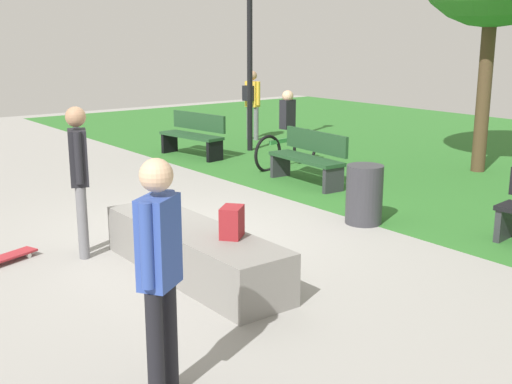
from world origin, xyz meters
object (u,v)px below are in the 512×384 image
(skater_performing_trick, at_px, (159,262))
(cyclist_on_bicycle, at_px, (287,135))
(skateboard_by_ledge, at_px, (4,258))
(park_bench_by_oak, at_px, (194,134))
(lamp_post, at_px, (250,15))
(concrete_ledge, at_px, (193,251))
(park_bench_near_lamppost, at_px, (309,157))
(trash_bin, at_px, (364,194))
(skater_watching, at_px, (79,170))
(backpack_on_ledge, at_px, (232,222))
(pedestrian_with_backpack, at_px, (252,99))

(skater_performing_trick, height_order, cyclist_on_bicycle, skater_performing_trick)
(skateboard_by_ledge, height_order, park_bench_by_oak, park_bench_by_oak)
(skater_performing_trick, relative_size, lamp_post, 0.36)
(concrete_ledge, relative_size, park_bench_near_lamppost, 1.65)
(lamp_post, height_order, cyclist_on_bicycle, lamp_post)
(skater_performing_trick, relative_size, trash_bin, 2.15)
(skater_watching, relative_size, trash_bin, 2.16)
(park_bench_near_lamppost, bearing_deg, skater_performing_trick, -50.56)
(skater_watching, height_order, park_bench_near_lamppost, skater_watching)
(skateboard_by_ledge, distance_m, park_bench_near_lamppost, 5.55)
(backpack_on_ledge, relative_size, lamp_post, 0.07)
(backpack_on_ledge, bearing_deg, lamp_post, -168.18)
(concrete_ledge, height_order, park_bench_by_oak, park_bench_by_oak)
(skater_watching, height_order, skateboard_by_ledge, skater_watching)
(skater_performing_trick, relative_size, park_bench_near_lamppost, 1.08)
(pedestrian_with_backpack, relative_size, cyclist_on_bicycle, 0.92)
(park_bench_near_lamppost, bearing_deg, trash_bin, -24.30)
(pedestrian_with_backpack, bearing_deg, park_bench_near_lamppost, -25.55)
(trash_bin, bearing_deg, backpack_on_ledge, -74.25)
(lamp_post, xyz_separation_m, trash_bin, (5.52, -2.20, -2.52))
(concrete_ledge, bearing_deg, cyclist_on_bicycle, 130.15)
(park_bench_near_lamppost, height_order, pedestrian_with_backpack, pedestrian_with_backpack)
(skateboard_by_ledge, bearing_deg, concrete_ledge, 43.31)
(concrete_ledge, bearing_deg, park_bench_near_lamppost, 122.55)
(park_bench_by_oak, bearing_deg, skater_performing_trick, -33.53)
(concrete_ledge, bearing_deg, skater_watching, -153.05)
(skater_watching, bearing_deg, pedestrian_with_backpack, 129.74)
(skateboard_by_ledge, bearing_deg, park_bench_near_lamppost, 99.30)
(lamp_post, height_order, pedestrian_with_backpack, lamp_post)
(park_bench_by_oak, height_order, pedestrian_with_backpack, pedestrian_with_backpack)
(skater_performing_trick, distance_m, trash_bin, 4.94)
(park_bench_near_lamppost, xyz_separation_m, park_bench_by_oak, (-3.41, -0.20, 0.00))
(pedestrian_with_backpack, height_order, cyclist_on_bicycle, pedestrian_with_backpack)
(skateboard_by_ledge, distance_m, pedestrian_with_backpack, 9.30)
(park_bench_near_lamppost, height_order, cyclist_on_bicycle, cyclist_on_bicycle)
(skater_performing_trick, bearing_deg, backpack_on_ledge, 131.15)
(lamp_post, xyz_separation_m, cyclist_on_bicycle, (1.89, -0.51, -2.29))
(concrete_ledge, relative_size, trash_bin, 3.30)
(backpack_on_ledge, bearing_deg, pedestrian_with_backpack, -168.27)
(backpack_on_ledge, bearing_deg, skateboard_by_ledge, -92.09)
(lamp_post, bearing_deg, skater_watching, -52.57)
(backpack_on_ledge, xyz_separation_m, cyclist_on_bicycle, (-4.41, 4.46, -0.06))
(skateboard_by_ledge, bearing_deg, skater_watching, 71.55)
(trash_bin, relative_size, cyclist_on_bicycle, 0.45)
(skater_watching, xyz_separation_m, cyclist_on_bicycle, (-2.54, 5.28, -0.40))
(park_bench_near_lamppost, relative_size, park_bench_by_oak, 0.98)
(backpack_on_ledge, distance_m, skater_watching, 2.06)
(pedestrian_with_backpack, bearing_deg, lamp_post, -38.88)
(skater_watching, relative_size, park_bench_near_lamppost, 1.08)
(lamp_post, bearing_deg, pedestrian_with_backpack, 141.12)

